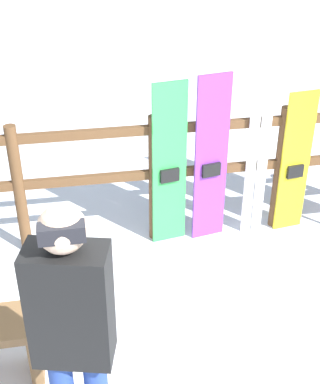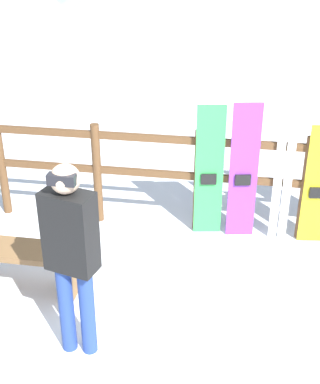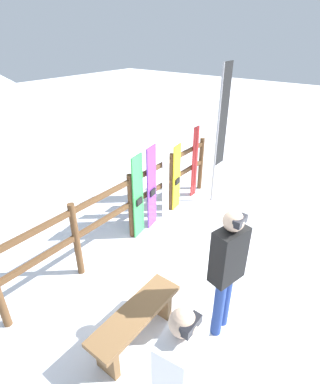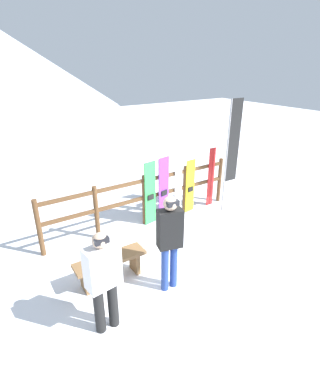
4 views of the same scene
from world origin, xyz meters
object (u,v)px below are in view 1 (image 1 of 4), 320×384
snowboard_purple (211,161)px  ski_pair_white (258,153)px  person_black (73,329)px  snowboard_yellow (295,164)px  snowboard_green (169,167)px

snowboard_purple → ski_pair_white: ski_pair_white is taller
person_black → snowboard_yellow: bearing=45.4°
person_black → ski_pair_white: (1.67, 2.06, -0.18)m
person_black → snowboard_yellow: 2.91m
snowboard_green → snowboard_yellow: snowboard_green is taller
snowboard_purple → ski_pair_white: (0.42, 0.00, 0.04)m
snowboard_purple → ski_pair_white: 0.42m
person_black → snowboard_green: person_black is taller
person_black → snowboard_purple: (1.24, 2.06, -0.23)m
snowboard_green → snowboard_yellow: 1.16m
person_black → ski_pair_white: person_black is taller
snowboard_green → ski_pair_white: 0.79m
snowboard_green → ski_pair_white: size_ratio=0.92×
snowboard_purple → snowboard_yellow: size_ratio=1.14×
person_black → snowboard_purple: bearing=58.8°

